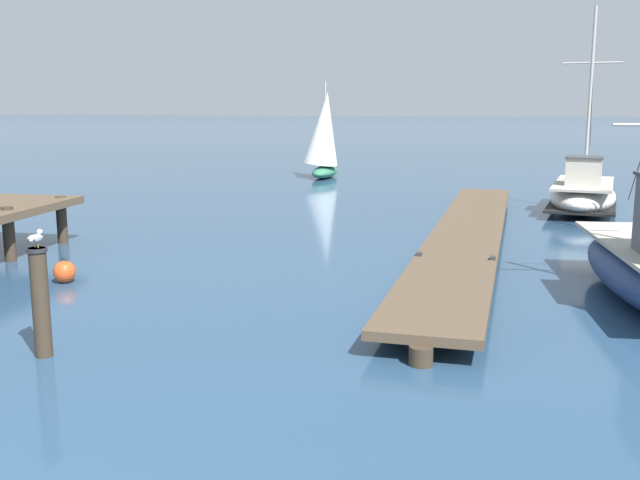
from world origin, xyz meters
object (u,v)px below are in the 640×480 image
(mooring_piling, at_px, (40,300))
(perched_seagull, at_px, (36,238))
(fishing_boat_0, at_px, (583,194))
(distant_sailboat, at_px, (324,136))
(mooring_buoy, at_px, (64,272))

(mooring_piling, bearing_deg, perched_seagull, -87.46)
(fishing_boat_0, relative_size, mooring_piling, 4.18)
(mooring_piling, relative_size, distant_sailboat, 0.35)
(fishing_boat_0, height_order, perched_seagull, fishing_boat_0)
(mooring_piling, relative_size, mooring_buoy, 3.08)
(fishing_boat_0, relative_size, perched_seagull, 18.60)
(fishing_boat_0, bearing_deg, distant_sailboat, 139.51)
(mooring_buoy, distance_m, distant_sailboat, 22.82)
(mooring_piling, height_order, distant_sailboat, distant_sailboat)
(fishing_boat_0, bearing_deg, perched_seagull, -120.42)
(mooring_piling, relative_size, perched_seagull, 4.45)
(mooring_buoy, bearing_deg, perched_seagull, -63.08)
(fishing_boat_0, height_order, mooring_buoy, fishing_boat_0)
(fishing_boat_0, bearing_deg, mooring_buoy, -133.38)
(fishing_boat_0, distance_m, perched_seagull, 20.22)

